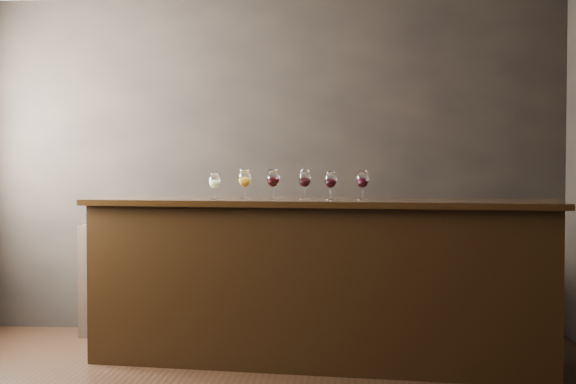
# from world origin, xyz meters

# --- Properties ---
(room_shell) EXTENTS (5.02, 4.52, 2.81)m
(room_shell) POSITION_xyz_m (-0.23, 0.11, 1.81)
(room_shell) COLOR black
(room_shell) RESTS_ON ground
(bar_counter) EXTENTS (3.24, 1.07, 1.11)m
(bar_counter) POSITION_xyz_m (0.54, 1.17, 0.56)
(bar_counter) COLOR black
(bar_counter) RESTS_ON ground
(bar_top) EXTENTS (3.36, 1.15, 0.04)m
(bar_top) POSITION_xyz_m (0.54, 1.17, 1.14)
(bar_top) COLOR black
(bar_top) RESTS_ON bar_counter
(back_bar_shelf) EXTENTS (2.53, 0.40, 0.91)m
(back_bar_shelf) POSITION_xyz_m (-0.17, 2.03, 0.45)
(back_bar_shelf) COLOR black
(back_bar_shelf) RESTS_ON ground
(glass_white) EXTENTS (0.08, 0.08, 0.18)m
(glass_white) POSITION_xyz_m (-0.20, 1.14, 1.28)
(glass_white) COLOR white
(glass_white) RESTS_ON bar_top
(glass_amber) EXTENTS (0.09, 0.09, 0.21)m
(glass_amber) POSITION_xyz_m (0.01, 1.17, 1.30)
(glass_amber) COLOR white
(glass_amber) RESTS_ON bar_top
(glass_red_a) EXTENTS (0.09, 0.09, 0.21)m
(glass_red_a) POSITION_xyz_m (0.21, 1.19, 1.30)
(glass_red_a) COLOR white
(glass_red_a) RESTS_ON bar_top
(glass_red_b) EXTENTS (0.09, 0.09, 0.21)m
(glass_red_b) POSITION_xyz_m (0.43, 1.20, 1.30)
(glass_red_b) COLOR white
(glass_red_b) RESTS_ON bar_top
(glass_red_c) EXTENTS (0.08, 0.08, 0.20)m
(glass_red_c) POSITION_xyz_m (0.61, 1.17, 1.29)
(glass_red_c) COLOR white
(glass_red_c) RESTS_ON bar_top
(glass_red_d) EXTENTS (0.09, 0.09, 0.21)m
(glass_red_d) POSITION_xyz_m (0.83, 1.14, 1.30)
(glass_red_d) COLOR white
(glass_red_d) RESTS_ON bar_top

